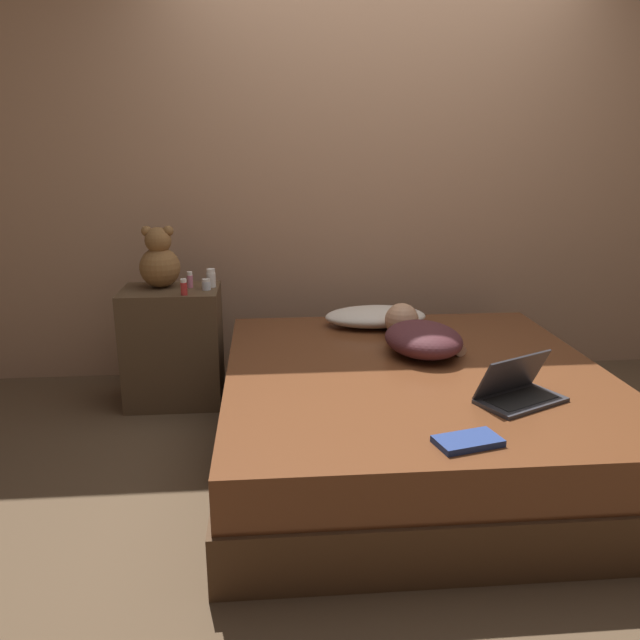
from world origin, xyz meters
The scene contains 13 objects.
ground_plane centered at (0.00, 0.00, 0.00)m, with size 12.00×12.00×0.00m, color brown.
wall_back centered at (0.00, 1.23, 1.30)m, with size 8.00×0.06×2.60m.
bed centered at (0.00, 0.00, 0.22)m, with size 1.80×1.91×0.44m.
nightstand centered at (-1.23, 0.75, 0.34)m, with size 0.54×0.39×0.67m.
pillow centered at (-0.07, 0.72, 0.49)m, with size 0.58×0.33×0.11m.
person_lying centered at (0.08, 0.26, 0.52)m, with size 0.43×0.65×0.18m.
laptop centered at (0.33, -0.40, 0.48)m, with size 0.41×0.33×0.19m.
teddy_bear centered at (-1.28, 0.81, 0.82)m, with size 0.23×0.23×0.35m.
bottle_white centered at (-1.00, 0.78, 0.72)m, with size 0.05×0.05×0.10m.
bottle_red centered at (-1.13, 0.60, 0.71)m, with size 0.04×0.04×0.09m.
bottle_pink centered at (-1.12, 0.78, 0.71)m, with size 0.03×0.03×0.09m.
bottle_clear centered at (-1.02, 0.72, 0.70)m, with size 0.05×0.05×0.06m.
book centered at (0.01, -0.76, 0.45)m, with size 0.25×0.18×0.02m.
Camera 1 is at (-0.68, -2.69, 1.46)m, focal length 35.00 mm.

